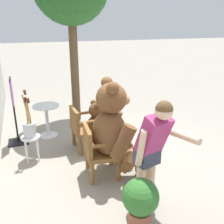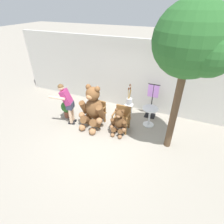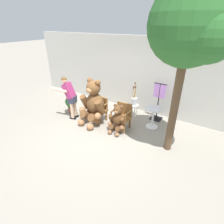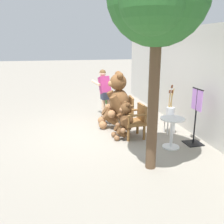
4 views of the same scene
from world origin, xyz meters
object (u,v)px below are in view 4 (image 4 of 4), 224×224
(teddy_bear_large, at_px, (116,100))
(wooden_chair_left, at_px, (125,110))
(brush_bucket, at_px, (170,110))
(potted_plant, at_px, (112,103))
(round_side_table, at_px, (172,129))
(person_visitor, at_px, (105,90))
(clothing_display_stand, at_px, (196,115))
(white_stool, at_px, (170,121))
(teddy_bear_small, at_px, (125,120))
(wooden_chair_right, at_px, (136,120))

(teddy_bear_large, bearing_deg, wooden_chair_left, 86.94)
(brush_bucket, height_order, potted_plant, brush_bucket)
(round_side_table, bearing_deg, person_visitor, -159.79)
(potted_plant, bearing_deg, clothing_display_stand, 24.40)
(person_visitor, distance_m, round_side_table, 2.99)
(brush_bucket, xyz_separation_m, round_side_table, (0.91, -0.39, -0.19))
(wooden_chair_left, relative_size, clothing_display_stand, 0.63)
(teddy_bear_large, bearing_deg, round_side_table, 25.43)
(round_side_table, bearing_deg, white_stool, 156.85)
(teddy_bear_small, height_order, brush_bucket, brush_bucket)
(teddy_bear_large, distance_m, white_stool, 1.61)
(wooden_chair_left, bearing_deg, teddy_bear_small, -16.79)
(teddy_bear_small, distance_m, clothing_display_stand, 1.72)
(teddy_bear_small, distance_m, person_visitor, 1.99)
(wooden_chair_right, bearing_deg, potted_plant, -176.84)
(clothing_display_stand, bearing_deg, person_visitor, -148.42)
(potted_plant, relative_size, clothing_display_stand, 0.50)
(teddy_bear_large, xyz_separation_m, clothing_display_stand, (1.74, 1.50, -0.06))
(teddy_bear_large, relative_size, teddy_bear_small, 1.66)
(wooden_chair_right, bearing_deg, round_side_table, 35.48)
(round_side_table, distance_m, potted_plant, 3.15)
(white_stool, height_order, round_side_table, round_side_table)
(teddy_bear_large, xyz_separation_m, white_stool, (0.91, 1.26, -0.43))
(person_visitor, height_order, white_stool, person_visitor)
(wooden_chair_left, bearing_deg, white_stool, 47.77)
(round_side_table, relative_size, clothing_display_stand, 0.53)
(wooden_chair_right, relative_size, white_stool, 1.87)
(brush_bucket, relative_size, potted_plant, 1.27)
(wooden_chair_left, bearing_deg, teddy_bear_large, -93.06)
(teddy_bear_large, bearing_deg, potted_plant, 173.38)
(white_stool, distance_m, brush_bucket, 0.28)
(round_side_table, distance_m, clothing_display_stand, 0.69)
(person_visitor, bearing_deg, wooden_chair_right, 12.28)
(teddy_bear_small, distance_m, brush_bucket, 1.30)
(wooden_chair_right, xyz_separation_m, teddy_bear_large, (-0.98, -0.27, 0.32))
(teddy_bear_small, height_order, person_visitor, person_visitor)
(wooden_chair_right, bearing_deg, clothing_display_stand, 58.35)
(white_stool, bearing_deg, teddy_bear_large, -125.99)
(wooden_chair_right, xyz_separation_m, round_side_table, (0.84, 0.60, -0.01))
(white_stool, bearing_deg, round_side_table, -23.15)
(wooden_chair_left, bearing_deg, round_side_table, 18.35)
(white_stool, bearing_deg, teddy_bear_small, -86.70)
(brush_bucket, bearing_deg, white_stool, 3.30)
(round_side_table, relative_size, potted_plant, 1.06)
(wooden_chair_right, relative_size, person_visitor, 0.55)
(wooden_chair_left, height_order, person_visitor, person_visitor)
(wooden_chair_left, bearing_deg, potted_plant, -174.44)
(wooden_chair_right, height_order, teddy_bear_small, teddy_bear_small)
(wooden_chair_left, height_order, brush_bucket, brush_bucket)
(wooden_chair_right, xyz_separation_m, person_visitor, (-1.93, -0.42, 0.46))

